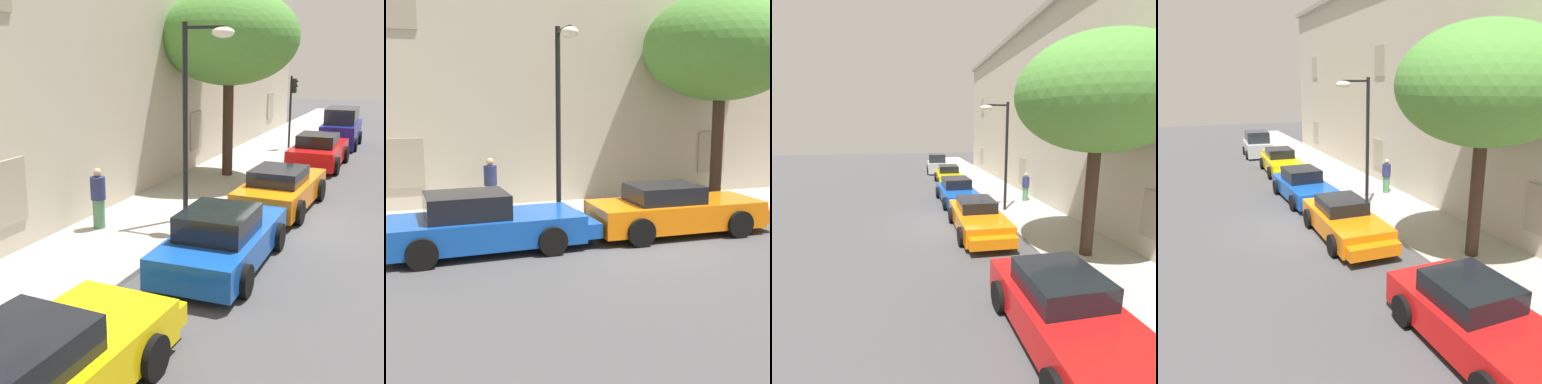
% 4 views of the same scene
% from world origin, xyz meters
% --- Properties ---
extents(ground_plane, '(80.00, 80.00, 0.00)m').
position_xyz_m(ground_plane, '(0.00, 0.00, 0.00)').
color(ground_plane, '#444447').
extents(sidewalk, '(60.00, 3.13, 0.14)m').
position_xyz_m(sidewalk, '(0.00, 3.70, 0.07)').
color(sidewalk, '#A8A399').
rests_on(sidewalk, ground).
extents(building_facade, '(40.19, 4.27, 10.44)m').
position_xyz_m(building_facade, '(0.00, 7.15, 5.24)').
color(building_facade, '#BCB29E').
rests_on(building_facade, ground).
extents(sportscar_yellow_flank, '(5.04, 2.19, 1.39)m').
position_xyz_m(sportscar_yellow_flank, '(-3.61, 0.66, 0.61)').
color(sportscar_yellow_flank, '#144CB2').
rests_on(sportscar_yellow_flank, ground).
extents(sportscar_white_middle, '(4.89, 2.10, 1.32)m').
position_xyz_m(sportscar_white_middle, '(1.45, 0.66, 0.60)').
color(sportscar_white_middle, orange).
rests_on(sportscar_white_middle, ground).
extents(tree_midblock, '(5.02, 5.02, 6.73)m').
position_xyz_m(tree_midblock, '(4.46, 3.57, 5.15)').
color(tree_midblock, '#38281E').
rests_on(tree_midblock, sidewalk).
extents(street_lamp, '(0.44, 1.42, 5.29)m').
position_xyz_m(street_lamp, '(-1.28, 2.26, 3.83)').
color(street_lamp, black).
rests_on(street_lamp, sidewalk).
extents(pedestrian_admiring, '(0.55, 0.55, 1.61)m').
position_xyz_m(pedestrian_admiring, '(-2.92, 4.48, 0.95)').
color(pedestrian_admiring, '#4C7F59').
rests_on(pedestrian_admiring, sidewalk).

